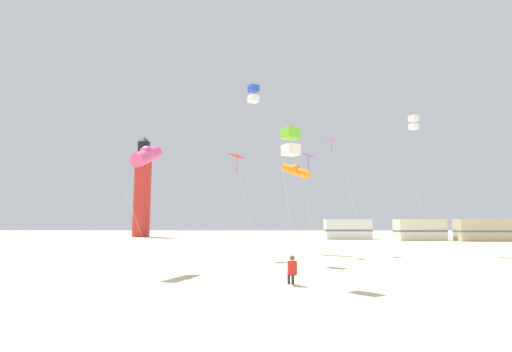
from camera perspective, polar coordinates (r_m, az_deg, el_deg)
The scene contains 13 objects.
kite_flyer_standing at distance 15.35m, azimuth 5.43°, elevation -13.81°, with size 0.36×0.53×1.16m.
kite_box_lime at distance 15.94m, azimuth 5.24°, elevation 5.15°, with size 0.89×0.89×6.37m.
kite_tube_rainbow at distance 20.18m, azimuth -16.15°, elevation 3.00°, with size 2.38×2.64×6.55m.
kite_box_white at distance 33.76m, azimuth 22.66°, elevation 7.42°, with size 2.88×2.79×11.11m.
kite_box_blue at distance 26.10m, azimuth -0.40°, elevation 12.24°, with size 2.63×2.61×11.63m.
kite_diamond_scarlet at distance 26.36m, azimuth -3.00°, elevation 2.51°, with size 1.77×1.77×7.23m.
kite_tube_orange at distance 30.79m, azimuth 6.00°, elevation 0.85°, with size 2.78×2.55×7.30m.
kite_diamond_magenta at distance 31.42m, azimuth 11.47°, elevation 4.81°, with size 3.07×3.07×9.37m.
kite_diamond_violet at distance 28.89m, azimuth 7.83°, elevation 2.61°, with size 3.20×2.91×7.70m.
lighthouse_distant at distance 65.93m, azimuth -16.76°, elevation -1.94°, with size 2.80×2.80×16.80m.
rv_van_white at distance 55.67m, azimuth 13.63°, elevation -7.82°, with size 6.45×2.36×2.80m.
rv_van_cream at distance 55.27m, azimuth 23.44°, elevation -7.46°, with size 6.61×2.87×2.80m.
rv_van_tan at distance 57.06m, azimuth 30.90°, elevation -7.01°, with size 6.50×2.50×2.80m.
Camera 1 is at (-0.33, -7.16, 2.47)m, focal length 26.55 mm.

